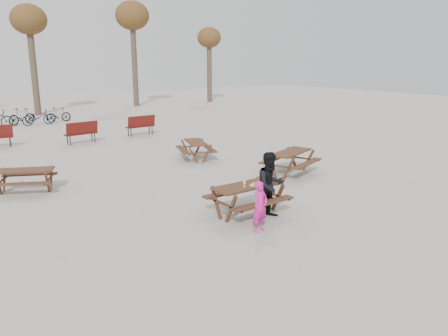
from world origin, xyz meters
TOP-DOWN VIEW (x-y plane):
  - ground at (0.00, 0.00)m, footprint 80.00×80.00m
  - main_picnic_table at (0.00, 0.00)m, footprint 1.80×1.45m
  - food_tray at (0.06, -0.16)m, footprint 0.18×0.11m
  - bread_roll at (0.06, -0.16)m, footprint 0.14×0.06m
  - soda_bottle at (-0.19, -0.10)m, footprint 0.07×0.07m
  - child at (-0.48, -1.03)m, footprint 0.47×0.35m
  - adult at (0.30, -0.50)m, footprint 0.86×0.70m
  - picnic_table_east at (3.67, 2.20)m, footprint 2.20×1.98m
  - picnic_table_north at (-4.05, 5.31)m, footprint 1.99×1.85m
  - picnic_table_far at (2.33, 6.02)m, footprint 1.77×1.96m
  - park_bench_row at (-2.00, 12.49)m, footprint 11.78×1.89m
  - tree_row at (0.90, 25.15)m, footprint 32.17×3.52m
  - fallen_leaves at (0.50, 2.50)m, footprint 11.00×11.00m

SIDE VIEW (x-z plane):
  - ground at x=0.00m, z-range 0.00..0.00m
  - fallen_leaves at x=0.50m, z-range 0.00..0.01m
  - picnic_table_north at x=-4.05m, z-range 0.00..0.68m
  - picnic_table_far at x=2.33m, z-range 0.00..0.70m
  - picnic_table_east at x=3.67m, z-range 0.00..0.79m
  - park_bench_row at x=-2.00m, z-range 0.00..1.03m
  - main_picnic_table at x=0.00m, z-range 0.20..0.97m
  - child at x=-0.48m, z-range 0.00..1.18m
  - food_tray at x=0.06m, z-range 0.78..0.81m
  - adult at x=0.30m, z-range 0.00..1.65m
  - bread_roll at x=0.06m, z-range 0.81..0.86m
  - soda_bottle at x=-0.19m, z-range 0.76..0.93m
  - tree_row at x=0.90m, z-range 2.06..10.32m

